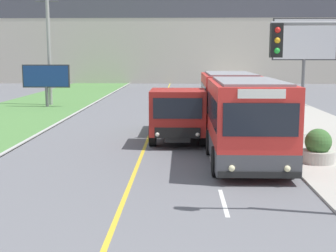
{
  "coord_description": "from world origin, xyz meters",
  "views": [
    {
      "loc": [
        1.58,
        -4.51,
        3.99
      ],
      "look_at": [
        1.1,
        12.38,
        1.4
      ],
      "focal_mm": 50.0,
      "sensor_mm": 36.0,
      "label": 1
    }
  ],
  "objects": [
    {
      "name": "dump_truck",
      "position": [
        1.43,
        16.8,
        1.25
      ],
      "size": [
        2.5,
        6.78,
        2.46
      ],
      "color": "black",
      "rests_on": "ground_plane"
    },
    {
      "name": "traffic_light_mast",
      "position": [
        5.19,
        6.85,
        3.29
      ],
      "size": [
        2.28,
        0.32,
        5.12
      ],
      "color": "slate",
      "rests_on": "ground_plane"
    },
    {
      "name": "planter_round_near",
      "position": [
        6.58,
        12.36,
        0.62
      ],
      "size": [
        1.2,
        1.2,
        1.25
      ],
      "color": "#B7B2A8",
      "rests_on": "sidewalk_right"
    },
    {
      "name": "car_distant",
      "position": [
        1.8,
        29.67,
        0.69
      ],
      "size": [
        1.8,
        4.3,
        1.45
      ],
      "color": "maroon",
      "rests_on": "ground_plane"
    },
    {
      "name": "utility_pole_far",
      "position": [
        -8.82,
        32.31,
        4.63
      ],
      "size": [
        1.8,
        0.28,
        9.14
      ],
      "color": "#9E9E99",
      "rests_on": "ground_plane"
    },
    {
      "name": "planter_round_second",
      "position": [
        6.62,
        16.49,
        0.61
      ],
      "size": [
        1.24,
        1.24,
        1.24
      ],
      "color": "#B7B2A8",
      "rests_on": "sidewalk_right"
    },
    {
      "name": "city_bus",
      "position": [
        3.96,
        15.4,
        1.57
      ],
      "size": [
        2.73,
        12.23,
        3.1
      ],
      "color": "red",
      "rests_on": "ground_plane"
    },
    {
      "name": "billboard_large",
      "position": [
        10.88,
        31.61,
        4.93
      ],
      "size": [
        4.84,
        0.24,
        6.7
      ],
      "color": "#59595B",
      "rests_on": "ground_plane"
    },
    {
      "name": "billboard_small",
      "position": [
        -8.71,
        30.88,
        2.27
      ],
      "size": [
        3.6,
        0.24,
        3.23
      ],
      "color": "#59595B",
      "rests_on": "ground_plane"
    },
    {
      "name": "planter_round_third",
      "position": [
        6.42,
        20.62,
        0.58
      ],
      "size": [
        1.15,
        1.15,
        1.17
      ],
      "color": "#B7B2A8",
      "rests_on": "sidewalk_right"
    }
  ]
}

